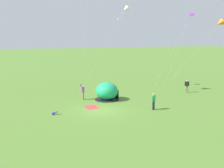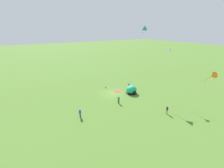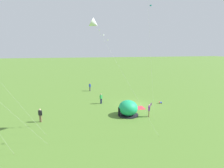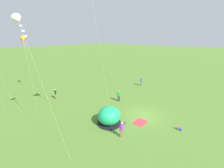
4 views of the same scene
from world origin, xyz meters
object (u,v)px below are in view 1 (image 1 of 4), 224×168
(toddler_crawling, at_px, (55,113))
(kite_white, at_px, (126,9))
(kite_purple, at_px, (191,17))
(person_with_toddler, at_px, (187,85))
(person_center_field, at_px, (154,100))
(popup_tent, at_px, (107,91))
(kite_orange, at_px, (220,23))
(person_far_back, at_px, (83,91))

(toddler_crawling, distance_m, kite_white, 18.86)
(toddler_crawling, height_order, kite_purple, kite_purple)
(person_with_toddler, bearing_deg, kite_purple, 141.88)
(person_center_field, relative_size, person_with_toddler, 1.00)
(kite_white, bearing_deg, person_center_field, -10.42)
(popup_tent, xyz_separation_m, person_center_field, (5.78, 2.90, -0.03))
(popup_tent, relative_size, kite_orange, 0.29)
(kite_white, xyz_separation_m, kite_purple, (-1.30, 12.10, -0.57))
(person_far_back, relative_size, kite_orange, 0.19)
(person_center_field, xyz_separation_m, kite_purple, (-13.10, 14.27, 9.56))
(kite_white, relative_size, kite_purple, 1.03)
(person_center_field, height_order, person_with_toddler, same)
(person_with_toddler, relative_size, person_far_back, 0.91)
(person_with_toddler, xyz_separation_m, kite_orange, (-1.14, 5.93, 8.25))
(person_center_field, relative_size, kite_white, 0.15)
(popup_tent, height_order, kite_purple, kite_purple)
(popup_tent, xyz_separation_m, kite_orange, (-1.06, 17.30, 8.22))
(popup_tent, xyz_separation_m, person_far_back, (-1.12, -2.58, 0.00))
(toddler_crawling, xyz_separation_m, person_far_back, (-4.94, 4.18, 0.82))
(popup_tent, relative_size, kite_purple, 0.25)
(person_with_toddler, height_order, kite_white, kite_white)
(kite_white, bearing_deg, person_far_back, -57.40)
(popup_tent, relative_size, kite_white, 0.24)
(person_center_field, height_order, kite_orange, kite_orange)
(person_with_toddler, height_order, kite_orange, kite_orange)
(toddler_crawling, relative_size, kite_purple, 0.05)
(person_with_toddler, bearing_deg, person_far_back, -94.89)
(person_with_toddler, height_order, person_far_back, person_far_back)
(popup_tent, height_order, kite_white, kite_white)
(kite_purple, bearing_deg, popup_tent, -66.92)
(kite_purple, bearing_deg, kite_orange, 1.18)
(popup_tent, height_order, person_center_field, popup_tent)
(kite_white, height_order, kite_orange, kite_white)
(toddler_crawling, xyz_separation_m, person_with_toddler, (-3.74, 18.13, 0.79))
(toddler_crawling, xyz_separation_m, kite_purple, (-11.13, 23.93, 10.35))
(toddler_crawling, xyz_separation_m, kite_orange, (-4.88, 24.06, 9.04))
(kite_orange, bearing_deg, person_center_field, -64.58)
(toddler_crawling, xyz_separation_m, person_center_field, (1.96, 9.66, 0.79))
(popup_tent, distance_m, person_with_toddler, 11.37)
(person_center_field, bearing_deg, popup_tent, -153.39)
(person_center_field, xyz_separation_m, kite_white, (-11.79, 2.17, 10.14))
(toddler_crawling, distance_m, person_center_field, 9.89)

